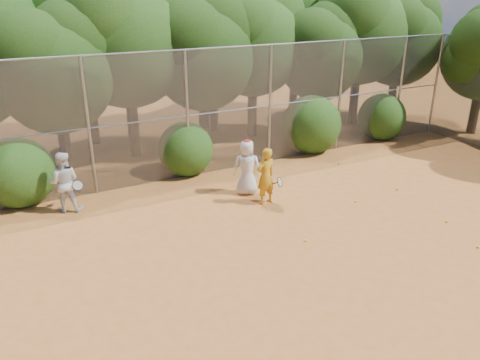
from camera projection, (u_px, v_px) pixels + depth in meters
ground at (329, 252)px, 10.82m from camera, size 80.00×80.00×0.00m
fence_back at (213, 111)px, 14.90m from camera, size 20.05×0.09×4.03m
tree_2 at (55, 64)px, 13.95m from camera, size 3.99×3.47×5.47m
tree_3 at (126, 30)px, 15.56m from camera, size 4.89×4.26×6.70m
tree_4 at (203, 47)px, 16.38m from camera, size 4.19×3.64×5.73m
tree_5 at (254, 34)px, 18.01m from camera, size 4.51×3.92×6.17m
tree_6 at (321, 49)px, 18.48m from camera, size 3.86×3.36×5.29m
tree_7 at (361, 24)px, 19.76m from camera, size 4.77×4.14×6.53m
tree_8 at (400, 34)px, 20.55m from camera, size 4.25×3.70×5.82m
tree_10 at (82, 20)px, 16.84m from camera, size 5.15×4.48×7.06m
tree_11 at (213, 29)px, 18.85m from camera, size 4.64×4.03×6.35m
tree_12 at (297, 16)px, 21.16m from camera, size 5.02×4.37×6.88m
bush_0 at (18, 169)px, 13.00m from camera, size 2.00×2.00×2.00m
bush_1 at (185, 147)px, 15.20m from camera, size 1.80×1.80×1.80m
bush_2 at (311, 122)px, 17.29m from camera, size 2.20×2.20×2.20m
bush_3 at (382, 115)px, 18.86m from camera, size 1.90×1.90×1.90m
player_yellow at (266, 176)px, 13.01m from camera, size 0.84×0.59×1.64m
player_teen at (247, 167)px, 13.64m from camera, size 0.96×0.84×1.68m
player_white at (64, 182)px, 12.56m from camera, size 0.99×0.88×1.68m
ball_0 at (356, 201)px, 13.34m from camera, size 0.07×0.07×0.07m
ball_1 at (397, 189)px, 14.14m from camera, size 0.07×0.07×0.07m
ball_2 at (478, 247)px, 10.98m from camera, size 0.07×0.07×0.07m
ball_3 at (447, 221)px, 12.20m from camera, size 0.07×0.07×0.07m
ball_4 at (306, 241)px, 11.26m from camera, size 0.07×0.07×0.07m
ball_5 at (339, 163)px, 16.27m from camera, size 0.07×0.07×0.07m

